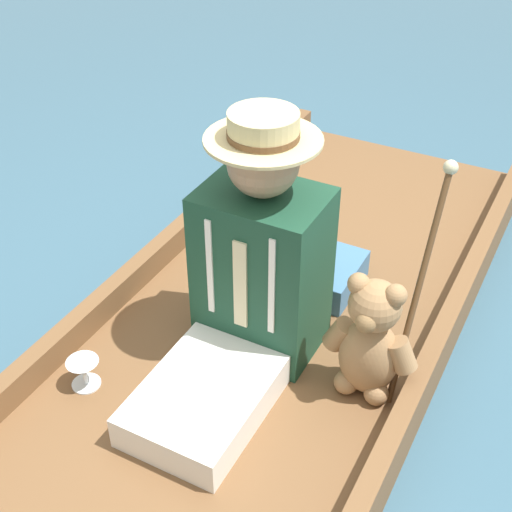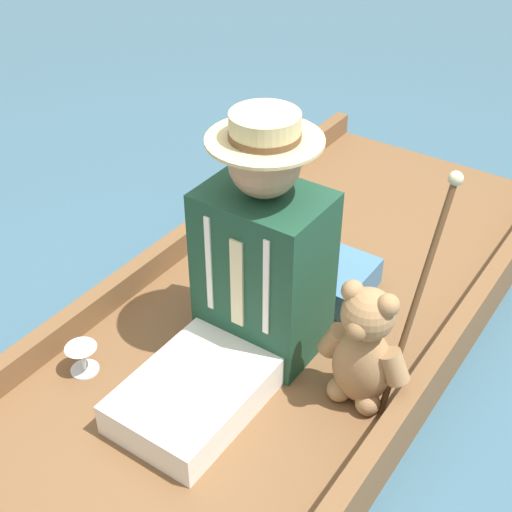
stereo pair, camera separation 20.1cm
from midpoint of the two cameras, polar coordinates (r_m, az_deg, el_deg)
The scene contains 7 objects.
ground_plane at distance 2.52m, azimuth -1.64°, elevation -8.28°, with size 16.00×16.00×0.00m, color #385B70.
punt_boat at distance 2.48m, azimuth -1.66°, elevation -7.19°, with size 1.15×3.04×0.21m.
seat_cushion at distance 2.65m, azimuth 1.68°, elevation -1.00°, with size 0.41×0.29×0.11m.
seated_person at distance 2.19m, azimuth -3.00°, elevation -1.83°, with size 0.38×0.78×0.83m.
teddy_bear at distance 2.14m, azimuth 6.45°, elevation -6.88°, with size 0.30×0.18×0.43m.
wine_glass at distance 2.32m, azimuth -16.11°, elevation -8.76°, with size 0.10×0.10×0.10m.
walking_cane at distance 2.12m, azimuth 10.78°, elevation -0.59°, with size 0.04×0.35×0.69m.
Camera 1 is at (-0.82, 1.61, 1.76)m, focal length 50.00 mm.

